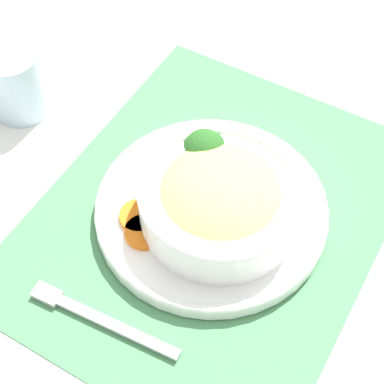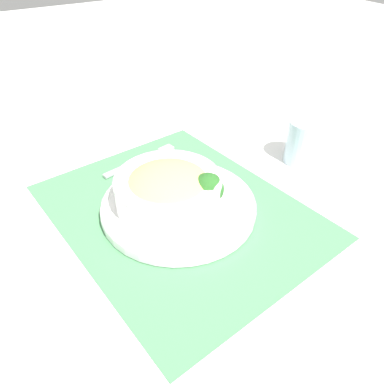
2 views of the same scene
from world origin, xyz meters
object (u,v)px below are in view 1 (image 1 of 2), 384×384
(water_glass, at_px, (17,86))
(fork, at_px, (90,314))
(broccoli_floret, at_px, (204,153))
(bowl, at_px, (220,200))

(water_glass, height_order, fork, water_glass)
(water_glass, bearing_deg, broccoli_floret, -81.02)
(fork, bearing_deg, bowl, -24.24)
(broccoli_floret, relative_size, fork, 0.38)
(bowl, distance_m, broccoli_floret, 0.07)
(bowl, xyz_separation_m, fork, (-0.18, 0.04, -0.05))
(bowl, xyz_separation_m, water_glass, (-0.00, 0.34, -0.01))
(bowl, bearing_deg, fork, 166.46)
(bowl, bearing_deg, water_glass, 90.21)
(water_glass, bearing_deg, fork, -122.04)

